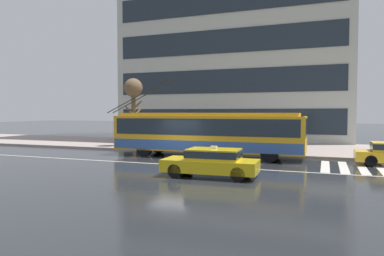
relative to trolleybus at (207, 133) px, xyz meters
name	(u,v)px	position (x,y,z in m)	size (l,w,h in m)	color
ground_plane	(173,161)	(-1.23, -2.68, -1.57)	(160.00, 160.00, 0.00)	#232529
sidewalk_slab	(218,146)	(-1.23, 6.60, -1.50)	(80.00, 10.00, 0.14)	gray
crosswalk_stripe_edge_near	(325,166)	(7.18, -1.54, -1.57)	(0.44, 4.40, 0.01)	beige
crosswalk_stripe_inner_a	(344,167)	(8.08, -1.54, -1.57)	(0.44, 4.40, 0.01)	beige
crosswalk_stripe_center	(362,168)	(8.98, -1.54, -1.57)	(0.44, 4.40, 0.01)	beige
crosswalk_stripe_inner_b	(382,169)	(9.88, -1.54, -1.57)	(0.44, 4.40, 0.01)	beige
lane_centre_line	(164,164)	(-1.23, -3.88, -1.57)	(72.00, 0.14, 0.01)	silver
trolleybus	(207,133)	(0.00, 0.00, 0.00)	(13.38, 2.64, 5.11)	gold
taxi_oncoming_near	(212,161)	(2.41, -6.62, -0.87)	(4.31, 1.93, 1.39)	gold
bus_shelter	(219,125)	(-0.29, 3.89, 0.38)	(4.16, 1.57, 2.45)	gray
pedestrian_at_shelter	(279,129)	(4.10, 4.00, 0.16)	(1.26, 1.26, 1.93)	black
pedestrian_approaching_curb	(227,136)	(0.14, 4.50, -0.51)	(0.49, 0.49, 1.56)	#5A3F4E
pedestrian_walking_past	(227,128)	(0.71, 2.49, 0.20)	(1.43, 1.43, 2.02)	#17244D
pedestrian_waiting_by_pole	(253,128)	(2.24, 4.00, 0.20)	(1.26, 1.26, 2.05)	black
street_tree_bare	(133,92)	(-7.57, 3.82, 2.95)	(1.53, 2.14, 5.51)	brown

